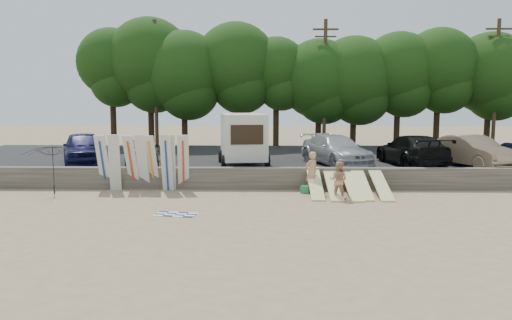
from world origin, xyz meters
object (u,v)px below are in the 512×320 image
(car_1, at_px, (142,150))
(car_2, at_px, (336,150))
(car_3, at_px, (412,150))
(beach_umbrella, at_px, (52,169))
(box_trailer, at_px, (243,136))
(car_4, at_px, (472,151))
(beachgoer_b, at_px, (338,180))
(beachgoer_a, at_px, (312,172))
(cooler, at_px, (305,189))
(car_0, at_px, (84,148))

(car_1, distance_m, car_2, 10.27)
(car_2, xyz_separation_m, car_3, (3.89, -0.38, 0.03))
(car_3, xyz_separation_m, beach_umbrella, (-16.92, -4.54, -0.40))
(box_trailer, height_order, car_3, box_trailer)
(car_1, bearing_deg, car_4, 164.70)
(car_3, height_order, beachgoer_b, car_3)
(box_trailer, height_order, beachgoer_a, box_trailer)
(box_trailer, xyz_separation_m, cooler, (2.94, -4.22, -2.04))
(car_1, bearing_deg, car_0, -8.94)
(beach_umbrella, bearing_deg, beachgoer_a, 2.29)
(car_4, bearing_deg, box_trailer, 158.46)
(car_0, xyz_separation_m, cooler, (11.39, -4.41, -1.40))
(box_trailer, height_order, car_0, box_trailer)
(car_2, distance_m, car_3, 3.90)
(car_1, relative_size, beachgoer_a, 2.31)
(box_trailer, relative_size, car_2, 0.84)
(car_0, distance_m, beach_umbrella, 4.79)
(car_1, distance_m, car_3, 14.16)
(car_2, relative_size, beachgoer_b, 3.34)
(car_4, xyz_separation_m, beachgoer_a, (-8.46, -3.52, -0.59))
(box_trailer, relative_size, car_0, 0.88)
(beachgoer_b, bearing_deg, cooler, -22.65)
(cooler, bearing_deg, beachgoer_b, -27.16)
(cooler, bearing_deg, car_0, 179.24)
(car_3, bearing_deg, car_2, -13.26)
(beachgoer_b, height_order, cooler, beachgoer_b)
(box_trailer, height_order, car_1, box_trailer)
(car_2, xyz_separation_m, car_4, (6.77, -0.94, 0.03))
(beachgoer_b, bearing_deg, beach_umbrella, 20.19)
(car_1, relative_size, car_3, 0.77)
(box_trailer, bearing_deg, car_2, -3.93)
(car_0, distance_m, beachgoer_a, 12.45)
(car_0, relative_size, beachgoer_b, 3.18)
(box_trailer, distance_m, car_3, 8.81)
(car_3, relative_size, car_4, 1.13)
(car_0, height_order, car_2, car_0)
(cooler, bearing_deg, car_2, 87.21)
(car_1, bearing_deg, beach_umbrella, 48.55)
(car_0, relative_size, car_4, 1.04)
(car_1, xyz_separation_m, beachgoer_a, (8.59, -4.47, -0.51))
(car_2, relative_size, car_3, 0.97)
(car_1, distance_m, beachgoer_b, 11.27)
(beachgoer_a, bearing_deg, car_1, -65.57)
(car_1, xyz_separation_m, beach_umbrella, (-2.77, -4.92, -0.33))
(car_0, bearing_deg, box_trailer, -23.90)
(box_trailer, distance_m, beachgoer_a, 5.38)
(beachgoer_b, bearing_deg, beachgoer_a, -31.62)
(car_0, xyz_separation_m, beachgoer_a, (11.66, -4.30, -0.64))
(car_0, xyz_separation_m, car_3, (17.23, -0.21, -0.06))
(box_trailer, distance_m, car_4, 11.71)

